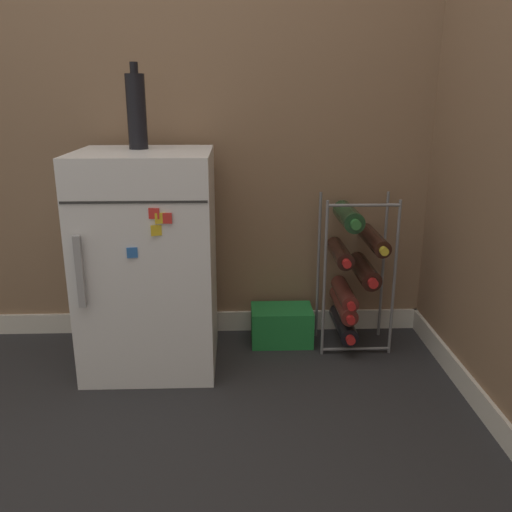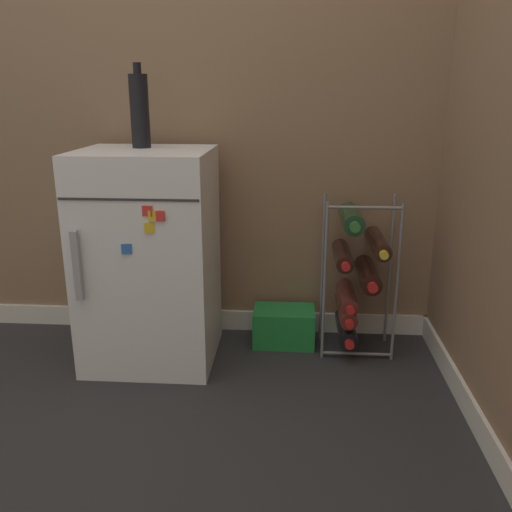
{
  "view_description": "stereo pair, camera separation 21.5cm",
  "coord_description": "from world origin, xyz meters",
  "px_view_note": "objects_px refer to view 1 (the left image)",
  "views": [
    {
      "loc": [
        0.13,
        -1.61,
        1.05
      ],
      "look_at": [
        0.2,
        0.44,
        0.42
      ],
      "focal_mm": 38.0,
      "sensor_mm": 36.0,
      "label": 1
    },
    {
      "loc": [
        0.34,
        -1.61,
        1.05
      ],
      "look_at": [
        0.2,
        0.44,
        0.42
      ],
      "focal_mm": 38.0,
      "sensor_mm": 36.0,
      "label": 2
    }
  ],
  "objects_px": {
    "mini_fridge": "(149,262)",
    "soda_box": "(282,325)",
    "fridge_top_bottle": "(137,111)",
    "wine_rack": "(352,272)"
  },
  "relations": [
    {
      "from": "soda_box",
      "to": "fridge_top_bottle",
      "type": "distance_m",
      "value": 1.06
    },
    {
      "from": "mini_fridge",
      "to": "fridge_top_bottle",
      "type": "bearing_deg",
      "value": 108.72
    },
    {
      "from": "soda_box",
      "to": "wine_rack",
      "type": "bearing_deg",
      "value": -7.02
    },
    {
      "from": "mini_fridge",
      "to": "soda_box",
      "type": "distance_m",
      "value": 0.65
    },
    {
      "from": "wine_rack",
      "to": "soda_box",
      "type": "bearing_deg",
      "value": 172.98
    },
    {
      "from": "mini_fridge",
      "to": "soda_box",
      "type": "relative_size",
      "value": 3.23
    },
    {
      "from": "mini_fridge",
      "to": "wine_rack",
      "type": "height_order",
      "value": "mini_fridge"
    },
    {
      "from": "soda_box",
      "to": "fridge_top_bottle",
      "type": "relative_size",
      "value": 0.85
    },
    {
      "from": "wine_rack",
      "to": "fridge_top_bottle",
      "type": "height_order",
      "value": "fridge_top_bottle"
    },
    {
      "from": "mini_fridge",
      "to": "soda_box",
      "type": "height_order",
      "value": "mini_fridge"
    }
  ]
}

